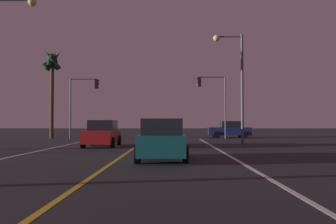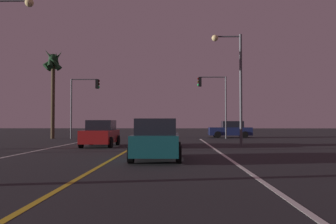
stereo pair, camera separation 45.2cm
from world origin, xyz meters
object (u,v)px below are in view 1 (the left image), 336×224
(traffic_light_near_right, at_px, (212,93))
(car_crossing_side, at_px, (230,130))
(car_oncoming, at_px, (102,134))
(palm_tree_left_far, at_px, (52,67))
(car_ahead_far, at_px, (163,134))
(car_lead_same_lane, at_px, (162,140))
(traffic_light_near_left, at_px, (84,94))
(street_lamp_right_far, at_px, (235,74))

(traffic_light_near_right, bearing_deg, car_crossing_side, -129.45)
(car_oncoming, distance_m, traffic_light_near_right, 14.51)
(traffic_light_near_right, bearing_deg, palm_tree_left_far, -0.23)
(car_ahead_far, xyz_separation_m, car_oncoming, (-3.90, -0.04, 0.00))
(car_lead_same_lane, relative_size, traffic_light_near_left, 0.74)
(car_crossing_side, height_order, street_lamp_right_far, street_lamp_right_far)
(car_oncoming, xyz_separation_m, palm_tree_left_far, (-7.08, 11.35, 6.08))
(car_lead_same_lane, distance_m, street_lamp_right_far, 11.10)
(traffic_light_near_left, distance_m, street_lamp_right_far, 16.43)
(car_crossing_side, distance_m, car_oncoming, 17.27)
(car_lead_same_lane, distance_m, traffic_light_near_left, 21.50)
(palm_tree_left_far, bearing_deg, car_crossing_side, 7.85)
(car_lead_same_lane, relative_size, traffic_light_near_right, 0.72)
(car_ahead_far, xyz_separation_m, traffic_light_near_right, (4.50, 11.24, 3.55))
(car_lead_same_lane, height_order, traffic_light_near_left, traffic_light_near_left)
(car_crossing_side, bearing_deg, traffic_light_near_right, 50.55)
(car_lead_same_lane, distance_m, car_ahead_far, 8.39)
(car_ahead_far, height_order, street_lamp_right_far, street_lamp_right_far)
(traffic_light_near_right, xyz_separation_m, street_lamp_right_far, (0.35, -10.38, 0.41))
(car_ahead_far, bearing_deg, car_crossing_side, -25.46)
(car_ahead_far, relative_size, car_crossing_side, 1.00)
(car_lead_same_lane, height_order, traffic_light_near_right, traffic_light_near_right)
(traffic_light_near_right, bearing_deg, traffic_light_near_left, 0.00)
(car_ahead_far, relative_size, street_lamp_right_far, 0.57)
(car_lead_same_lane, relative_size, car_oncoming, 1.00)
(car_lead_same_lane, bearing_deg, car_ahead_far, 1.22)
(car_lead_same_lane, bearing_deg, traffic_light_near_right, -12.40)
(car_lead_same_lane, bearing_deg, car_oncoming, 26.04)
(street_lamp_right_far, relative_size, palm_tree_left_far, 0.86)
(street_lamp_right_far, bearing_deg, traffic_light_near_left, -39.20)
(street_lamp_right_far, distance_m, palm_tree_left_far, 19.07)
(traffic_light_near_left, height_order, street_lamp_right_far, street_lamp_right_far)
(traffic_light_near_left, distance_m, palm_tree_left_far, 4.08)
(car_crossing_side, relative_size, car_oncoming, 1.00)
(car_oncoming, xyz_separation_m, traffic_light_near_left, (-3.98, 11.28, 3.43))
(car_lead_same_lane, relative_size, car_crossing_side, 1.00)
(car_crossing_side, bearing_deg, street_lamp_right_far, 82.51)
(car_crossing_side, height_order, traffic_light_near_right, traffic_light_near_right)
(car_ahead_far, distance_m, car_oncoming, 3.90)
(car_lead_same_lane, height_order, car_crossing_side, same)
(palm_tree_left_far, bearing_deg, car_ahead_far, -45.85)
(car_ahead_far, distance_m, street_lamp_right_far, 6.32)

